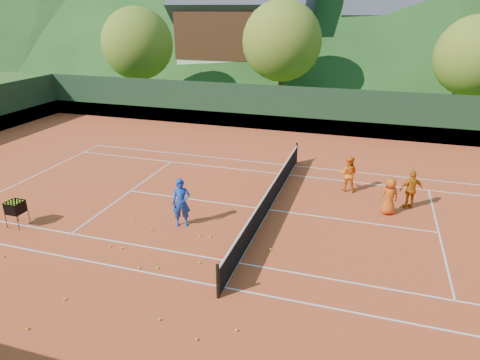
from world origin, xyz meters
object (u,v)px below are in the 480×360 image
(tennis_net, at_px, (269,198))
(ball_hopper, at_px, (15,208))
(chalet_mid, at_px, (406,36))
(student_a, at_px, (348,174))
(student_c, at_px, (389,196))
(student_b, at_px, (411,189))
(chalet_left, at_px, (246,29))
(coach, at_px, (181,203))

(tennis_net, bearing_deg, ball_hopper, -154.29)
(chalet_mid, bearing_deg, ball_hopper, -111.03)
(student_a, height_order, student_c, student_a)
(tennis_net, relative_size, chalet_mid, 0.95)
(student_c, height_order, ball_hopper, student_c)
(student_b, height_order, chalet_left, chalet_left)
(student_c, bearing_deg, student_b, -159.37)
(tennis_net, bearing_deg, coach, -140.60)
(tennis_net, bearing_deg, student_c, 13.09)
(student_a, relative_size, chalet_mid, 0.13)
(student_c, height_order, tennis_net, student_c)
(student_b, xyz_separation_m, student_c, (-0.84, -0.83, -0.06))
(student_a, bearing_deg, ball_hopper, 36.02)
(coach, height_order, student_b, coach)
(tennis_net, xyz_separation_m, chalet_left, (-10.00, 30.00, 5.13))
(tennis_net, relative_size, chalet_left, 0.87)
(coach, distance_m, chalet_mid, 37.56)
(tennis_net, bearing_deg, chalet_left, 108.43)
(student_a, distance_m, student_b, 2.78)
(ball_hopper, bearing_deg, student_b, 23.29)
(student_a, distance_m, chalet_left, 30.32)
(ball_hopper, relative_size, chalet_mid, 0.08)
(student_a, xyz_separation_m, tennis_net, (-2.88, -2.98, -0.31))
(ball_hopper, bearing_deg, chalet_mid, 68.97)
(coach, relative_size, chalet_mid, 0.15)
(student_c, bearing_deg, coach, 0.59)
(coach, xyz_separation_m, ball_hopper, (-5.88, -1.88, -0.19))
(student_c, distance_m, chalet_left, 32.77)
(tennis_net, height_order, ball_hopper, tennis_net)
(student_b, bearing_deg, chalet_left, -84.40)
(coach, relative_size, student_a, 1.15)
(student_a, xyz_separation_m, student_c, (1.71, -1.91, -0.05))
(ball_hopper, xyz_separation_m, chalet_mid, (14.68, 38.18, 4.22))
(coach, height_order, chalet_left, chalet_left)
(coach, height_order, student_c, coach)
(ball_hopper, distance_m, chalet_left, 34.55)
(student_c, bearing_deg, chalet_mid, -116.34)
(student_b, bearing_deg, ball_hopper, 0.11)
(chalet_left, bearing_deg, student_b, -61.23)
(coach, distance_m, ball_hopper, 6.18)
(student_a, bearing_deg, student_c, 136.19)
(tennis_net, distance_m, chalet_mid, 34.81)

